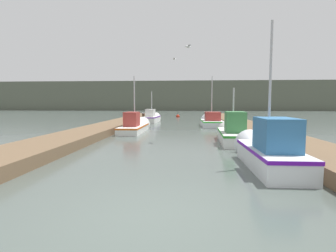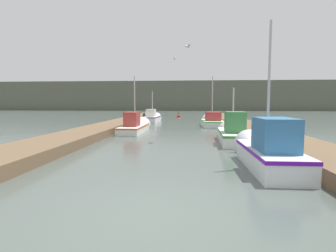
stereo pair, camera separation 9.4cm
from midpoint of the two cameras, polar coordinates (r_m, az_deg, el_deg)
name	(u,v)px [view 1 (the left image)]	position (r m, az deg, el deg)	size (l,w,h in m)	color
ground_plane	(152,216)	(5.03, -4.07, -19.03)	(200.00, 200.00, 0.00)	#47514C
dock_left	(113,126)	(21.46, -12.04, 0.09)	(2.44, 40.00, 0.45)	brown
dock_right	(246,126)	(21.13, 16.57, -0.09)	(2.44, 40.00, 0.45)	brown
distant_shore_ridge	(184,96)	(75.63, 3.51, 6.45)	(120.00, 16.00, 7.70)	#565B4C
fishing_boat_0	(267,150)	(9.09, 20.43, -4.85)	(1.34, 4.66, 4.87)	silver
fishing_boat_1	(233,133)	(14.23, 13.72, -1.41)	(1.60, 4.95, 3.17)	silver
fishing_boat_2	(136,126)	(18.93, -7.20, 0.02)	(1.46, 5.58, 4.30)	silver
fishing_boat_3	(211,121)	(23.60, 9.25, 1.01)	(1.77, 4.64, 4.85)	silver
fishing_boat_4	(152,118)	(27.85, -3.61, 1.77)	(1.57, 4.55, 3.55)	silver
mooring_piling_0	(143,117)	(28.65, -5.49, 1.92)	(0.34, 0.34, 0.95)	#473523
mooring_piling_1	(293,150)	(8.94, 25.31, -4.66)	(0.29, 0.29, 1.22)	#473523
channel_buoy	(178,116)	(37.27, 2.09, 2.15)	(0.49, 0.49, 0.99)	red
seagull_lead	(188,47)	(14.21, 4.16, 16.86)	(0.33, 0.55, 0.12)	white
seagull_1	(174,59)	(23.85, 1.28, 14.38)	(0.29, 0.55, 0.12)	white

